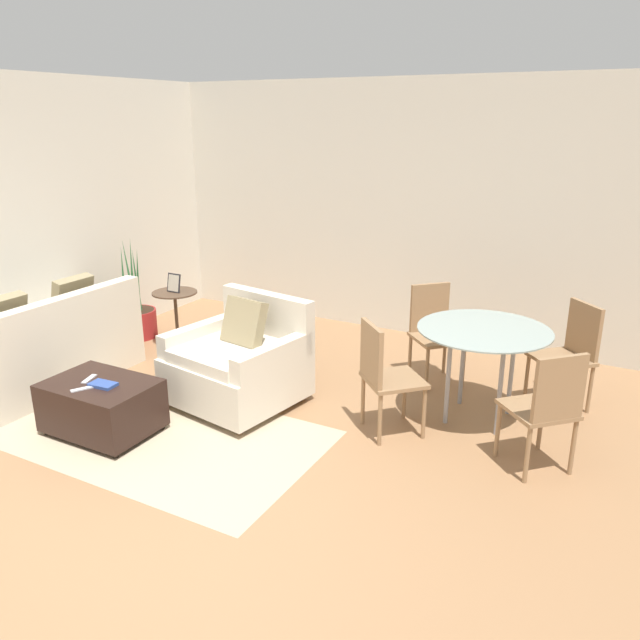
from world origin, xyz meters
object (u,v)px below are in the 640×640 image
(potted_plant, at_px, (137,318))
(dining_table, at_px, (483,340))
(picture_frame, at_px, (174,283))
(couch, at_px, (39,353))
(book_stack, at_px, (103,384))
(ottoman, at_px, (102,405))
(side_table, at_px, (176,308))
(tv_remote_primary, at_px, (82,389))
(tv_remote_secondary, at_px, (89,379))
(dining_chair_near_right, at_px, (547,404))
(dining_chair_near_left, at_px, (383,371))
(armchair, at_px, (239,363))
(dining_chair_far_left, at_px, (434,327))
(dining_chair_far_right, at_px, (571,348))

(potted_plant, distance_m, dining_table, 3.91)
(picture_frame, bearing_deg, couch, -105.54)
(potted_plant, bearing_deg, book_stack, -51.75)
(ottoman, height_order, side_table, side_table)
(dining_table, bearing_deg, tv_remote_primary, -145.01)
(tv_remote_primary, relative_size, tv_remote_secondary, 0.97)
(potted_plant, xyz_separation_m, dining_chair_near_right, (4.47, -0.77, 0.30))
(tv_remote_secondary, xyz_separation_m, dining_chair_near_right, (3.22, 1.02, 0.09))
(picture_frame, bearing_deg, tv_remote_primary, -68.37)
(potted_plant, distance_m, dining_chair_near_left, 3.38)
(dining_chair_near_right, bearing_deg, tv_remote_primary, -159.41)
(potted_plant, relative_size, picture_frame, 5.78)
(armchair, distance_m, potted_plant, 2.16)
(couch, xyz_separation_m, book_stack, (1.25, -0.41, 0.12))
(couch, xyz_separation_m, dining_chair_far_left, (3.09, 1.84, 0.20))
(book_stack, xyz_separation_m, picture_frame, (-0.86, 1.82, 0.26))
(potted_plant, bearing_deg, picture_frame, -0.17)
(dining_chair_near_left, relative_size, dining_chair_far_left, 1.00)
(dining_table, bearing_deg, dining_chair_near_left, -135.00)
(armchair, xyz_separation_m, book_stack, (-0.55, -0.99, 0.08))
(dining_chair_near_right, bearing_deg, side_table, 168.84)
(armchair, xyz_separation_m, dining_chair_near_right, (2.48, 0.06, 0.16))
(dining_chair_near_right, bearing_deg, dining_table, 135.00)
(book_stack, distance_m, potted_plant, 2.33)
(couch, height_order, dining_chair_near_right, couch)
(potted_plant, xyz_separation_m, dining_chair_near_left, (3.28, -0.77, 0.30))
(tv_remote_primary, height_order, dining_table, dining_table)
(book_stack, xyz_separation_m, dining_chair_far_right, (3.03, 2.24, 0.09))
(couch, relative_size, side_table, 3.05)
(ottoman, xyz_separation_m, dining_chair_near_right, (3.11, 1.02, 0.29))
(picture_frame, xyz_separation_m, dining_chair_near_right, (3.89, -0.77, -0.17))
(couch, bearing_deg, potted_plant, 97.50)
(picture_frame, height_order, dining_chair_near_right, dining_chair_near_right)
(potted_plant, bearing_deg, dining_chair_far_right, 5.39)
(tv_remote_primary, xyz_separation_m, tv_remote_secondary, (-0.10, 0.16, 0.00))
(armchair, bearing_deg, side_table, 149.45)
(picture_frame, height_order, dining_chair_far_right, dining_chair_far_right)
(armchair, distance_m, book_stack, 1.14)
(tv_remote_primary, xyz_separation_m, dining_chair_far_left, (1.93, 2.36, 0.09))
(picture_frame, relative_size, dining_chair_far_right, 0.22)
(ottoman, distance_m, dining_chair_near_left, 2.19)
(dining_table, height_order, dining_chair_near_right, dining_chair_near_right)
(dining_table, height_order, dining_chair_far_right, dining_chair_far_right)
(armchair, xyz_separation_m, dining_chair_far_right, (2.48, 1.25, 0.16))
(potted_plant, height_order, dining_chair_far_right, potted_plant)
(side_table, relative_size, dining_chair_near_left, 0.66)
(picture_frame, bearing_deg, side_table, 90.00)
(tv_remote_primary, bearing_deg, dining_chair_far_left, 50.76)
(dining_chair_near_right, bearing_deg, potted_plant, 170.24)
(dining_chair_far_right, bearing_deg, armchair, -153.22)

